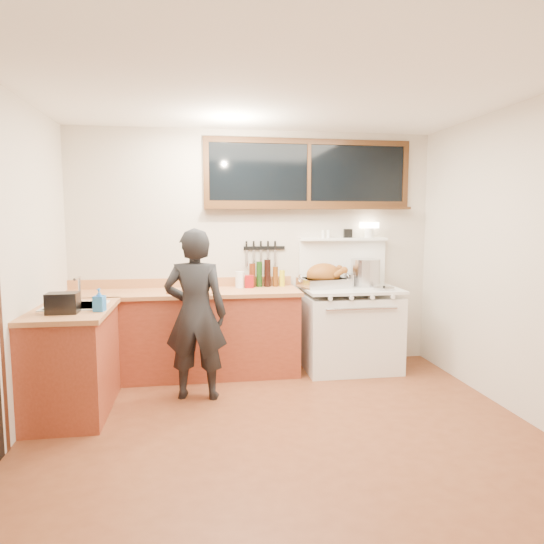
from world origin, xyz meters
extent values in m
cube|color=#5E2D18|center=(0.00, 0.00, -0.01)|extent=(4.00, 3.50, 0.02)
cube|color=beige|center=(0.00, 1.77, 1.30)|extent=(4.00, 0.05, 2.60)
cube|color=beige|center=(0.00, -1.77, 1.30)|extent=(4.00, 0.05, 2.60)
cube|color=beige|center=(2.02, 0.00, 1.30)|extent=(0.05, 3.50, 2.60)
cube|color=white|center=(0.00, 0.00, 2.62)|extent=(4.00, 3.50, 0.05)
cube|color=maroon|center=(-0.80, 1.45, 0.43)|extent=(2.40, 0.60, 0.86)
cube|color=#B47547|center=(-0.80, 1.44, 0.88)|extent=(2.44, 0.64, 0.04)
cube|color=#B47547|center=(-0.80, 1.74, 0.95)|extent=(2.40, 0.03, 0.10)
sphere|color=#B78C38|center=(-1.80, 1.17, 0.70)|extent=(0.03, 0.03, 0.03)
sphere|color=#B78C38|center=(-1.30, 1.17, 0.70)|extent=(0.03, 0.03, 0.03)
sphere|color=#B78C38|center=(-0.80, 1.17, 0.70)|extent=(0.03, 0.03, 0.03)
sphere|color=#B78C38|center=(-0.30, 1.17, 0.70)|extent=(0.03, 0.03, 0.03)
sphere|color=#B78C38|center=(0.15, 1.17, 0.70)|extent=(0.03, 0.03, 0.03)
cube|color=maroon|center=(-1.70, 0.62, 0.43)|extent=(0.60, 1.05, 0.86)
cube|color=#B47547|center=(-1.69, 0.62, 0.88)|extent=(0.64, 1.09, 0.04)
cube|color=white|center=(-1.68, 0.70, 0.84)|extent=(0.45, 0.40, 0.14)
cube|color=white|center=(-1.68, 0.70, 0.91)|extent=(0.50, 0.45, 0.01)
cylinder|color=silver|center=(-1.68, 0.88, 1.02)|extent=(0.02, 0.02, 0.24)
cylinder|color=silver|center=(-1.68, 0.80, 1.13)|extent=(0.02, 0.18, 0.02)
cube|color=white|center=(1.00, 1.40, 0.41)|extent=(1.00, 0.70, 0.82)
cube|color=white|center=(1.00, 1.40, 0.89)|extent=(1.02, 0.72, 0.03)
cube|color=white|center=(1.00, 1.06, 0.52)|extent=(0.88, 0.02, 0.46)
cylinder|color=silver|center=(1.00, 1.03, 0.74)|extent=(0.75, 0.02, 0.02)
cylinder|color=white|center=(0.67, 1.04, 0.85)|extent=(0.04, 0.03, 0.04)
cylinder|color=white|center=(0.89, 1.04, 0.85)|extent=(0.04, 0.03, 0.04)
cylinder|color=white|center=(1.11, 1.04, 0.85)|extent=(0.04, 0.03, 0.04)
cylinder|color=white|center=(1.33, 1.04, 0.85)|extent=(0.04, 0.03, 0.04)
cube|color=white|center=(1.00, 1.72, 1.15)|extent=(1.00, 0.05, 0.50)
cube|color=white|center=(1.00, 1.69, 1.41)|extent=(1.00, 0.12, 0.03)
cylinder|color=white|center=(1.30, 1.69, 1.48)|extent=(0.11, 0.11, 0.11)
cube|color=#FFE5B2|center=(1.30, 1.69, 1.57)|extent=(0.20, 0.10, 0.07)
cube|color=black|center=(1.05, 1.69, 1.48)|extent=(0.09, 0.05, 0.10)
cylinder|color=white|center=(0.82, 1.69, 1.47)|extent=(0.04, 0.04, 0.09)
cylinder|color=white|center=(0.76, 1.69, 1.47)|extent=(0.04, 0.04, 0.09)
cube|color=black|center=(0.60, 1.73, 2.15)|extent=(2.20, 0.01, 0.62)
cube|color=#311C0D|center=(0.60, 1.73, 2.49)|extent=(2.32, 0.04, 0.06)
cube|color=#311C0D|center=(0.60, 1.73, 1.81)|extent=(2.32, 0.04, 0.06)
cube|color=#311C0D|center=(-0.53, 1.73, 2.15)|extent=(0.06, 0.04, 0.62)
cube|color=#311C0D|center=(1.73, 1.73, 2.15)|extent=(0.06, 0.04, 0.62)
cube|color=#311C0D|center=(0.60, 1.73, 2.15)|extent=(0.04, 0.04, 0.62)
cube|color=#311C0D|center=(0.60, 1.68, 1.76)|extent=(2.32, 0.13, 0.03)
cube|color=#311C0D|center=(-1.99, -0.07, 1.05)|extent=(0.01, 0.07, 2.10)
cube|color=black|center=(0.10, 1.74, 1.32)|extent=(0.46, 0.02, 0.04)
cube|color=silver|center=(-0.10, 1.72, 1.21)|extent=(0.02, 0.00, 0.18)
cube|color=black|center=(-0.10, 1.72, 1.35)|extent=(0.02, 0.02, 0.10)
cube|color=silver|center=(-0.02, 1.72, 1.21)|extent=(0.02, 0.00, 0.18)
cube|color=black|center=(-0.02, 1.72, 1.35)|extent=(0.02, 0.02, 0.10)
cube|color=silver|center=(0.06, 1.72, 1.21)|extent=(0.02, 0.00, 0.18)
cube|color=black|center=(0.06, 1.72, 1.35)|extent=(0.02, 0.02, 0.10)
cube|color=silver|center=(0.14, 1.72, 1.21)|extent=(0.03, 0.00, 0.18)
cube|color=black|center=(0.14, 1.72, 1.35)|extent=(0.02, 0.02, 0.10)
cube|color=silver|center=(0.22, 1.72, 1.21)|extent=(0.03, 0.00, 0.18)
cube|color=black|center=(0.22, 1.72, 1.35)|extent=(0.02, 0.02, 0.10)
imported|color=black|center=(-0.66, 0.79, 0.78)|extent=(0.63, 0.46, 1.57)
imported|color=blue|center=(-1.43, 0.44, 0.99)|extent=(0.10, 0.10, 0.19)
cube|color=black|center=(-1.70, 0.39, 0.98)|extent=(0.24, 0.17, 0.16)
cube|color=#B47547|center=(-0.69, 1.33, 0.91)|extent=(0.53, 0.46, 0.02)
ellipsoid|color=brown|center=(-0.69, 1.33, 0.97)|extent=(0.29, 0.24, 0.14)
sphere|color=brown|center=(-0.58, 1.39, 1.00)|extent=(0.06, 0.06, 0.06)
sphere|color=brown|center=(-0.58, 1.28, 1.00)|extent=(0.06, 0.06, 0.06)
cube|color=silver|center=(0.72, 1.49, 0.95)|extent=(0.56, 0.47, 0.10)
cube|color=#3F3F42|center=(0.72, 1.49, 0.98)|extent=(0.50, 0.40, 0.03)
torus|color=silver|center=(0.46, 1.49, 1.00)|extent=(0.03, 0.10, 0.10)
torus|color=silver|center=(0.98, 1.49, 1.00)|extent=(0.03, 0.10, 0.10)
ellipsoid|color=brown|center=(0.72, 1.49, 1.04)|extent=(0.44, 0.37, 0.25)
cylinder|color=brown|center=(0.85, 1.40, 1.06)|extent=(0.15, 0.09, 0.11)
sphere|color=brown|center=(0.92, 1.40, 1.09)|extent=(0.08, 0.08, 0.08)
cylinder|color=brown|center=(0.85, 1.58, 1.06)|extent=(0.15, 0.09, 0.11)
sphere|color=brown|center=(0.92, 1.58, 1.09)|extent=(0.08, 0.08, 0.08)
cylinder|color=silver|center=(1.20, 1.52, 1.05)|extent=(0.34, 0.34, 0.30)
cylinder|color=silver|center=(1.07, 1.55, 0.97)|extent=(0.21, 0.21, 0.13)
cylinder|color=black|center=(1.05, 1.67, 1.02)|extent=(0.05, 0.18, 0.02)
cylinder|color=silver|center=(1.31, 1.23, 0.91)|extent=(0.22, 0.22, 0.02)
sphere|color=black|center=(1.31, 1.23, 0.93)|extent=(0.03, 0.03, 0.03)
cube|color=maroon|center=(-0.09, 1.57, 0.97)|extent=(0.09, 0.08, 0.14)
cylinder|color=white|center=(-0.19, 1.58, 0.99)|extent=(0.10, 0.10, 0.18)
cylinder|color=black|center=(-0.05, 1.63, 1.03)|extent=(0.07, 0.07, 0.26)
cylinder|color=black|center=(0.03, 1.63, 1.04)|extent=(0.06, 0.06, 0.28)
cylinder|color=black|center=(0.12, 1.63, 1.05)|extent=(0.07, 0.07, 0.30)
cylinder|color=black|center=(0.21, 1.63, 1.01)|extent=(0.06, 0.06, 0.22)
cylinder|color=black|center=(0.28, 1.63, 0.99)|extent=(0.06, 0.06, 0.18)
camera|label=1|loc=(-0.64, -3.60, 1.65)|focal=32.00mm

